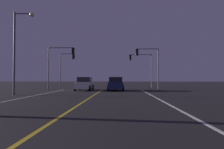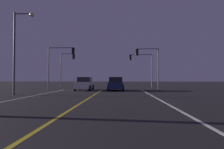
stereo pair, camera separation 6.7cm
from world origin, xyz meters
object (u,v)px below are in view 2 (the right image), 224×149
(car_ahead_far, at_px, (116,84))
(traffic_light_near_right, at_px, (147,59))
(car_oncoming, at_px, (84,84))
(traffic_light_far_right, at_px, (141,63))
(traffic_light_far_left, at_px, (67,63))
(traffic_light_near_left, at_px, (61,58))
(street_lamp_left_mid, at_px, (19,42))

(car_ahead_far, xyz_separation_m, traffic_light_near_right, (4.23, 2.08, 3.33))
(car_ahead_far, height_order, traffic_light_near_right, traffic_light_near_right)
(car_oncoming, relative_size, car_ahead_far, 1.00)
(traffic_light_far_right, bearing_deg, traffic_light_near_right, 93.41)
(traffic_light_near_right, relative_size, traffic_light_far_left, 0.98)
(car_oncoming, distance_m, traffic_light_far_left, 8.92)
(car_oncoming, xyz_separation_m, traffic_light_far_left, (-4.21, 7.11, 3.36))
(car_ahead_far, bearing_deg, traffic_light_near_left, 74.77)
(car_ahead_far, bearing_deg, traffic_light_far_right, -27.25)
(traffic_light_far_right, distance_m, traffic_light_far_left, 12.18)
(car_ahead_far, relative_size, traffic_light_near_right, 0.77)
(traffic_light_near_left, bearing_deg, car_oncoming, -24.16)
(traffic_light_near_left, relative_size, traffic_light_far_right, 1.06)
(traffic_light_near_right, height_order, traffic_light_far_left, traffic_light_far_left)
(traffic_light_near_right, bearing_deg, traffic_light_far_right, -86.59)
(traffic_light_near_right, height_order, traffic_light_near_left, traffic_light_near_left)
(traffic_light_far_right, xyz_separation_m, traffic_light_far_left, (-12.18, 0.00, 0.07))
(traffic_light_near_right, relative_size, traffic_light_near_left, 0.96)
(traffic_light_near_left, distance_m, traffic_light_far_right, 12.81)
(traffic_light_far_left, bearing_deg, car_ahead_far, -42.50)
(traffic_light_near_right, xyz_separation_m, traffic_light_far_right, (-0.33, 5.50, -0.04))
(traffic_light_near_right, bearing_deg, traffic_light_near_left, 0.00)
(traffic_light_far_right, bearing_deg, car_oncoming, 41.72)
(car_ahead_far, bearing_deg, traffic_light_near_right, -63.79)
(traffic_light_near_left, distance_m, traffic_light_far_left, 5.54)
(car_ahead_far, relative_size, traffic_light_near_left, 0.74)
(car_oncoming, distance_m, car_ahead_far, 4.09)
(car_oncoming, bearing_deg, traffic_light_near_right, 100.97)
(car_ahead_far, height_order, traffic_light_near_left, traffic_light_near_left)
(traffic_light_far_right, distance_m, street_lamp_left_mid, 19.36)
(car_oncoming, distance_m, traffic_light_far_right, 11.18)
(car_ahead_far, height_order, traffic_light_far_left, traffic_light_far_left)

